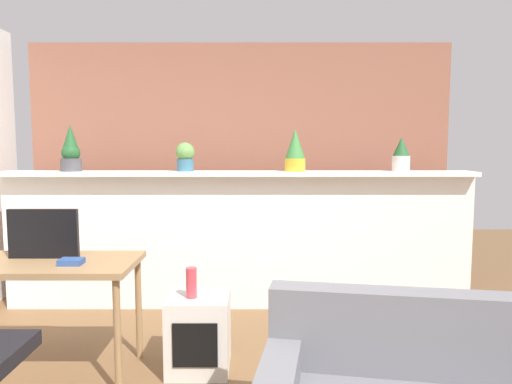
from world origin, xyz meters
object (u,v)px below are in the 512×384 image
potted_plant_1 (187,156)px  book_on_desk (73,261)px  tv_monitor (46,233)px  side_cube_shelf (201,333)px  potted_plant_2 (297,151)px  desk (52,274)px  potted_plant_0 (73,151)px  vase_on_shelf (193,283)px  potted_plant_3 (403,155)px

potted_plant_1 → book_on_desk: 1.57m
tv_monitor → side_cube_shelf: (1.00, -0.01, -0.66)m
potted_plant_2 → side_cube_shelf: potted_plant_2 is taller
potted_plant_2 → desk: potted_plant_2 is taller
potted_plant_1 → side_cube_shelf: 1.67m
potted_plant_1 → tv_monitor: 1.48m
side_cube_shelf → book_on_desk: bearing=-168.5°
potted_plant_0 → book_on_desk: potted_plant_0 is taller
desk → vase_on_shelf: 0.90m
book_on_desk → vase_on_shelf: bearing=9.4°
side_cube_shelf → tv_monitor: bearing=179.3°
book_on_desk → desk: bearing=153.8°
potted_plant_2 → side_cube_shelf: bearing=-121.8°
potted_plant_2 → potted_plant_3: bearing=2.9°
desk → side_cube_shelf: 1.03m
potted_plant_3 → potted_plant_1: bearing=-179.2°
potted_plant_1 → desk: potted_plant_1 is taller
potted_plant_2 → desk: 2.21m
potted_plant_1 → tv_monitor: bearing=-122.5°
potted_plant_2 → book_on_desk: bearing=-138.3°
potted_plant_1 → book_on_desk: size_ratio=1.82×
side_cube_shelf → potted_plant_3: bearing=36.0°
tv_monitor → potted_plant_1: bearing=57.5°
potted_plant_3 → book_on_desk: bearing=-150.6°
potted_plant_1 → tv_monitor: potted_plant_1 is taller
book_on_desk → potted_plant_1: bearing=69.2°
potted_plant_2 → potted_plant_3: 0.96m
vase_on_shelf → book_on_desk: size_ratio=1.40×
potted_plant_1 → desk: size_ratio=0.23×
potted_plant_1 → desk: 1.61m
potted_plant_0 → potted_plant_1: (1.01, 0.01, -0.04)m
potted_plant_1 → book_on_desk: (-0.51, -1.35, -0.62)m
side_cube_shelf → book_on_desk: 0.94m
potted_plant_3 → desk: 3.01m
potted_plant_2 → book_on_desk: (-1.49, -1.32, -0.67)m
potted_plant_0 → vase_on_shelf: 1.92m
potted_plant_1 → potted_plant_3: (1.93, 0.03, 0.01)m
side_cube_shelf → book_on_desk: (-0.76, -0.15, 0.52)m
vase_on_shelf → book_on_desk: book_on_desk is taller
tv_monitor → book_on_desk: (0.24, -0.17, -0.14)m
desk → book_on_desk: book_on_desk is taller
potted_plant_1 → vase_on_shelf: potted_plant_1 is taller
potted_plant_1 → potted_plant_3: size_ratio=0.85×
potted_plant_0 → potted_plant_3: (2.94, 0.04, -0.03)m
potted_plant_3 → desk: potted_plant_3 is taller
potted_plant_3 → desk: bearing=-153.8°
desk → side_cube_shelf: size_ratio=2.20×
vase_on_shelf → book_on_desk: 0.75m
potted_plant_0 → vase_on_shelf: (1.23, -1.21, -0.83)m
desk → tv_monitor: 0.27m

